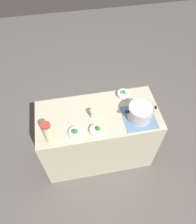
% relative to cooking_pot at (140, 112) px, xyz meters
% --- Properties ---
extents(ground_plane, '(8.00, 8.00, 0.00)m').
position_rel_cooking_pot_xyz_m(ground_plane, '(0.42, -0.12, -1.02)').
color(ground_plane, '#57544F').
extents(counter_slab, '(1.35, 0.63, 0.92)m').
position_rel_cooking_pot_xyz_m(counter_slab, '(0.42, -0.12, -0.56)').
color(counter_slab, '#AFA48C').
rests_on(counter_slab, ground_plane).
extents(dish_cloth, '(0.34, 0.34, 0.01)m').
position_rel_cooking_pot_xyz_m(dish_cloth, '(-0.00, -0.00, -0.09)').
color(dish_cloth, slate).
rests_on(dish_cloth, counter_slab).
extents(cooking_pot, '(0.33, 0.26, 0.17)m').
position_rel_cooking_pot_xyz_m(cooking_pot, '(0.00, 0.00, 0.00)').
color(cooking_pot, '#B7B7BC').
rests_on(cooking_pot, dish_cloth).
extents(lemonade_pitcher, '(0.08, 0.08, 0.28)m').
position_rel_cooking_pot_xyz_m(lemonade_pitcher, '(0.94, 0.10, 0.04)').
color(lemonade_pitcher, beige).
rests_on(lemonade_pitcher, counter_slab).
extents(mason_jar, '(0.07, 0.07, 0.11)m').
position_rel_cooking_pot_xyz_m(mason_jar, '(0.48, -0.10, -0.04)').
color(mason_jar, beige).
rests_on(mason_jar, counter_slab).
extents(broccoli_bowl_front, '(0.14, 0.14, 0.08)m').
position_rel_cooking_pot_xyz_m(broccoli_bowl_front, '(0.69, 0.08, -0.07)').
color(broccoli_bowl_front, silver).
rests_on(broccoli_bowl_front, counter_slab).
extents(broccoli_bowl_center, '(0.14, 0.14, 0.07)m').
position_rel_cooking_pot_xyz_m(broccoli_bowl_center, '(0.09, -0.33, -0.07)').
color(broccoli_bowl_center, silver).
rests_on(broccoli_bowl_center, counter_slab).
extents(broccoli_bowl_back, '(0.12, 0.12, 0.08)m').
position_rel_cooking_pot_xyz_m(broccoli_bowl_back, '(0.48, 0.09, -0.06)').
color(broccoli_bowl_back, silver).
rests_on(broccoli_bowl_back, counter_slab).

